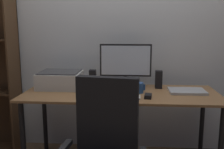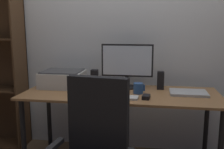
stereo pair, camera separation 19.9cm
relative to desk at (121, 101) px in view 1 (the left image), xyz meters
name	(u,v)px [view 1 (the left image)]	position (x,y,z in m)	size (l,w,h in m)	color
back_wall	(123,29)	(0.00, 0.51, 0.64)	(6.40, 0.10, 2.60)	silver
desk	(121,101)	(0.00, 0.00, 0.00)	(1.75, 0.68, 0.74)	olive
monitor	(126,63)	(0.04, 0.20, 0.32)	(0.49, 0.20, 0.42)	black
keyboard	(123,97)	(0.02, -0.19, 0.09)	(0.29, 0.11, 0.02)	silver
mouse	(148,96)	(0.23, -0.17, 0.10)	(0.06, 0.10, 0.03)	black
coffee_mug	(139,88)	(0.16, -0.01, 0.13)	(0.10, 0.09, 0.09)	#285193
laptop	(187,91)	(0.60, 0.05, 0.09)	(0.32, 0.23, 0.02)	#B7BABC
speaker_left	(93,79)	(-0.28, 0.19, 0.17)	(0.06, 0.07, 0.17)	black
speaker_right	(159,79)	(0.36, 0.19, 0.17)	(0.06, 0.07, 0.17)	black
printer	(60,80)	(-0.59, 0.14, 0.16)	(0.40, 0.34, 0.16)	silver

